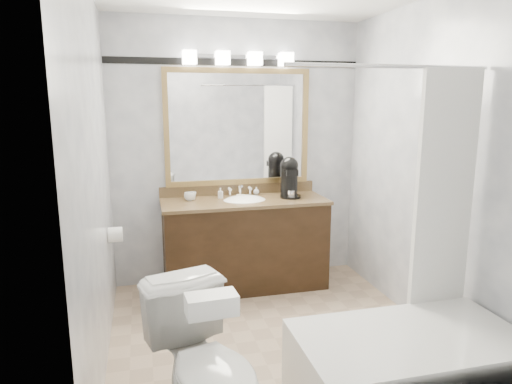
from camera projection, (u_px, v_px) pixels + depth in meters
room at (276, 174)px, 3.18m from camera, size 2.42×2.62×2.52m
vanity at (245, 242)px, 4.30m from camera, size 1.53×0.58×0.97m
mirror at (238, 127)px, 4.35m from camera, size 1.40×0.04×1.10m
vanity_light_bar at (239, 58)px, 4.17m from camera, size 1.02×0.14×0.12m
accent_stripe at (237, 62)px, 4.24m from camera, size 2.40×0.01×0.06m
bathtub at (410, 359)px, 2.65m from camera, size 1.30×0.75×1.96m
tp_roll at (115, 235)px, 3.65m from camera, size 0.11×0.12×0.12m
toilet at (207, 370)px, 2.32m from camera, size 0.66×0.90×0.81m
tissue_box at (212, 304)px, 2.04m from camera, size 0.24×0.14×0.09m
coffee_maker at (289, 176)px, 4.33m from camera, size 0.20×0.25×0.38m
cup_left at (189, 196)px, 4.18m from camera, size 0.12×0.12×0.08m
cup_right at (192, 196)px, 4.22m from camera, size 0.10×0.10×0.07m
soap_bottle_a at (220, 193)px, 4.29m from camera, size 0.05×0.05×0.09m
soap_bottle_b at (256, 191)px, 4.45m from camera, size 0.06×0.06×0.07m
soap_bar at (240, 196)px, 4.33m from camera, size 0.09×0.07×0.02m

